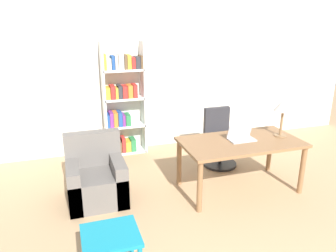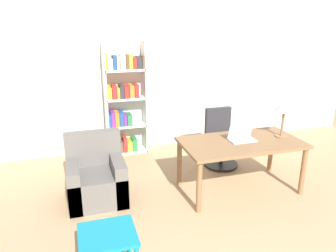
# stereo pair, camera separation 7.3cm
# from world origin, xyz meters

# --- Properties ---
(wall_back) EXTENTS (8.00, 0.06, 2.70)m
(wall_back) POSITION_xyz_m (0.00, 4.53, 1.35)
(wall_back) COLOR silver
(wall_back) RESTS_ON ground_plane
(desk) EXTENTS (1.63, 0.87, 0.72)m
(desk) POSITION_xyz_m (0.58, 2.56, 0.63)
(desk) COLOR olive
(desk) RESTS_ON ground_plane
(laptop) EXTENTS (0.36, 0.21, 0.21)m
(laptop) POSITION_xyz_m (0.60, 2.59, 0.77)
(laptop) COLOR #B2B2B7
(laptop) RESTS_ON desk
(table_lamp) EXTENTS (0.25, 0.25, 0.54)m
(table_lamp) POSITION_xyz_m (1.21, 2.56, 1.15)
(table_lamp) COLOR olive
(table_lamp) RESTS_ON desk
(office_chair) EXTENTS (0.55, 0.55, 0.94)m
(office_chair) POSITION_xyz_m (0.68, 3.39, 0.41)
(office_chair) COLOR black
(office_chair) RESTS_ON ground_plane
(side_table_blue) EXTENTS (0.51, 0.46, 0.51)m
(side_table_blue) POSITION_xyz_m (-1.38, 1.37, 0.42)
(side_table_blue) COLOR teal
(side_table_blue) RESTS_ON ground_plane
(armchair) EXTENTS (0.73, 0.70, 0.88)m
(armchair) POSITION_xyz_m (-1.36, 2.87, 0.29)
(armchair) COLOR #66605B
(armchair) RESTS_ON ground_plane
(bookshelf) EXTENTS (0.72, 0.28, 1.96)m
(bookshelf) POSITION_xyz_m (-0.72, 4.34, 0.92)
(bookshelf) COLOR white
(bookshelf) RESTS_ON ground_plane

